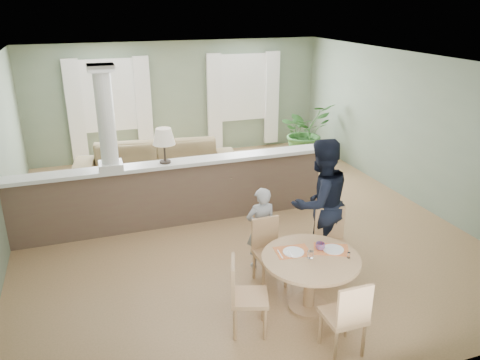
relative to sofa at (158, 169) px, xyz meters
name	(u,v)px	position (x,y,z in m)	size (l,w,h in m)	color
ground	(231,220)	(0.95, -1.74, -0.46)	(8.00, 8.00, 0.00)	tan
room_shell	(218,110)	(0.92, -1.11, 1.35)	(7.02, 8.02, 2.71)	gray
pony_wall	(171,185)	(-0.04, -1.54, 0.24)	(5.32, 0.38, 2.70)	brown
sofa	(158,169)	(0.00, 0.00, 0.00)	(3.17, 1.24, 0.93)	olive
houseplant	(305,131)	(3.65, 0.92, 0.21)	(1.20, 1.04, 1.34)	#306327
dining_table	(311,267)	(1.09, -4.37, 0.10)	(1.18, 1.18, 0.81)	tan
chair_far_boy	(268,248)	(0.84, -3.63, 0.02)	(0.41, 0.41, 0.88)	tan
chair_far_man	(331,240)	(1.72, -3.77, 0.06)	(0.50, 0.50, 0.95)	tan
chair_near	(347,315)	(1.07, -5.24, 0.04)	(0.41, 0.41, 0.91)	tan
chair_side	(243,293)	(0.18, -4.51, 0.04)	(0.52, 0.52, 0.91)	tan
child_person	(261,228)	(0.88, -3.27, 0.14)	(0.44, 0.29, 1.20)	#9B9BA0
man_person	(320,203)	(1.69, -3.43, 0.46)	(0.90, 0.70, 1.86)	black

